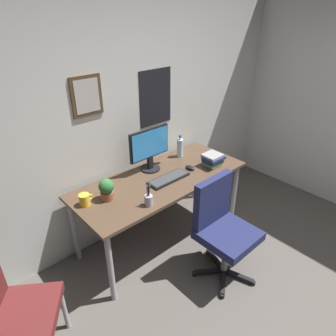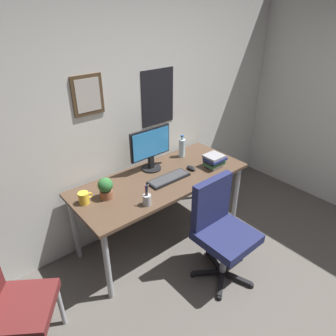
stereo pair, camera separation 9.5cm
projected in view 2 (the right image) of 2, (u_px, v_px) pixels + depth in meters
The scene contains 12 objects.
wall_back at pixel (126, 113), 2.92m from camera, with size 4.40×0.10×2.60m.
desk at pixel (161, 184), 2.97m from camera, with size 1.75×0.73×0.75m.
office_chair at pixel (220, 226), 2.64m from camera, with size 0.55×0.57×0.95m.
side_chair at pixel (8, 303), 2.00m from camera, with size 0.59×0.59×0.88m.
monitor at pixel (151, 147), 2.98m from camera, with size 0.46×0.20×0.43m.
keyboard at pixel (169, 178), 2.90m from camera, with size 0.43×0.15×0.03m.
computer_mouse at pixel (191, 168), 3.07m from camera, with size 0.06×0.11×0.04m.
water_bottle at pixel (182, 148), 3.29m from camera, with size 0.07×0.07×0.25m.
coffee_mug_near at pixel (84, 198), 2.54m from camera, with size 0.13×0.09×0.10m.
potted_plant at pixel (106, 187), 2.59m from camera, with size 0.13×0.13×0.19m.
pen_cup at pixel (147, 199), 2.52m from camera, with size 0.07×0.07×0.20m.
book_stack_left at pixel (214, 161), 3.10m from camera, with size 0.21×0.18×0.13m.
Camera 2 is at (-1.50, -0.28, 2.24)m, focal length 32.43 mm.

